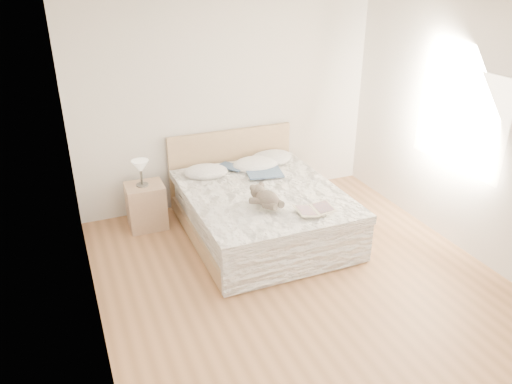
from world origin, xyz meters
The scene contains 17 objects.
floor centered at (0.00, 0.00, 0.00)m, with size 4.00×4.50×0.00m, color brown.
ceiling centered at (0.00, 0.00, 2.70)m, with size 4.00×4.50×0.00m, color white.
wall_back centered at (0.00, 2.25, 1.35)m, with size 4.00×0.02×2.70m, color silver.
wall_front centered at (0.00, -2.25, 1.35)m, with size 4.00×0.02×2.70m, color silver.
wall_left centered at (-2.00, 0.00, 1.35)m, with size 0.02×4.50×2.70m, color silver.
wall_right centered at (2.00, 0.00, 1.35)m, with size 0.02×4.50×2.70m, color silver.
window centered at (1.99, 0.30, 1.45)m, with size 0.02×1.30×1.10m, color white.
bed centered at (0.00, 1.19, 0.31)m, with size 1.72×2.14×1.00m.
nightstand centered at (-1.23, 1.86, 0.28)m, with size 0.45×0.40×0.56m, color tan.
table_lamp centered at (-1.25, 1.86, 0.79)m, with size 0.24×0.24×0.32m.
pillow_left centered at (-0.47, 1.79, 0.64)m, with size 0.55×0.38×0.16m, color white.
pillow_middle centered at (0.19, 1.79, 0.64)m, with size 0.59×0.42×0.18m, color white.
pillow_right centered at (0.46, 1.90, 0.64)m, with size 0.61×0.43×0.18m, color silver.
blouse centered at (0.22, 1.65, 0.63)m, with size 0.68×0.72×0.03m, color #354D6D, non-canonical shape.
photo_book centered at (-0.46, 1.76, 0.63)m, with size 0.30×0.21×0.02m, color silver.
childrens_book centered at (0.28, 0.38, 0.63)m, with size 0.42×0.28×0.03m, color beige.
teddy_bear centered at (-0.14, 0.65, 0.65)m, with size 0.27×0.38×0.20m, color brown, non-canonical shape.
Camera 1 is at (-2.08, -3.70, 3.05)m, focal length 35.00 mm.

